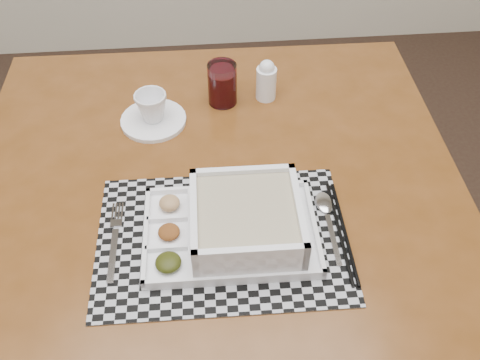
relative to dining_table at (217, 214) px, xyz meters
name	(u,v)px	position (x,y,z in m)	size (l,w,h in m)	color
dining_table	(217,214)	(0.00, 0.00, 0.00)	(1.04, 1.04, 0.77)	#542D0F
placemat	(223,238)	(0.01, -0.13, 0.08)	(0.47, 0.33, 0.00)	#A5A6AD
serving_tray	(241,225)	(0.04, -0.13, 0.12)	(0.32, 0.22, 0.09)	white
fork	(114,239)	(-0.19, -0.11, 0.08)	(0.02, 0.19, 0.00)	#B8B9BF
spoon	(326,208)	(0.21, -0.07, 0.08)	(0.04, 0.18, 0.01)	#B8B9BF
chopsticks	(342,232)	(0.23, -0.14, 0.09)	(0.02, 0.24, 0.01)	black
saucer	(154,120)	(-0.13, 0.22, 0.08)	(0.15, 0.15, 0.01)	white
cup	(152,107)	(-0.13, 0.22, 0.12)	(0.07, 0.07, 0.07)	white
juice_glass	(222,85)	(0.03, 0.28, 0.13)	(0.07, 0.07, 0.10)	white
creamer_bottle	(266,80)	(0.14, 0.29, 0.13)	(0.05, 0.05, 0.10)	white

